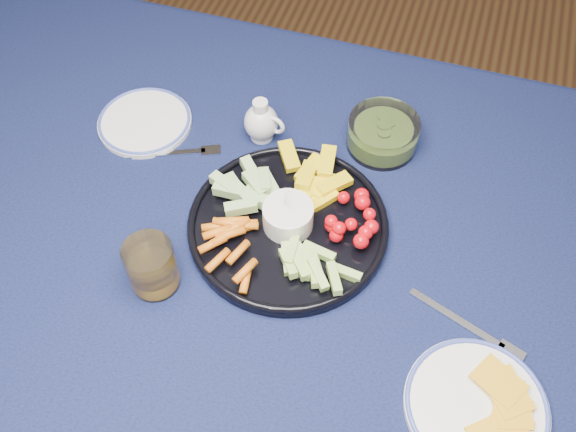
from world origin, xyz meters
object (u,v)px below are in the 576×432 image
(pickle_bowl, at_px, (383,135))
(cheese_plate, at_px, (477,405))
(dining_table, at_px, (272,268))
(crudite_platter, at_px, (287,222))
(creamer_pitcher, at_px, (262,122))
(juice_tumbler, at_px, (152,268))
(side_plate_extra, at_px, (145,121))

(pickle_bowl, bearing_deg, cheese_plate, -62.08)
(dining_table, xyz_separation_m, crudite_platter, (0.02, 0.03, 0.11))
(dining_table, xyz_separation_m, pickle_bowl, (0.13, 0.27, 0.12))
(creamer_pitcher, bearing_deg, juice_tumbler, -99.69)
(crudite_platter, bearing_deg, creamer_pitcher, 119.97)
(cheese_plate, bearing_deg, pickle_bowl, 117.92)
(juice_tumbler, bearing_deg, creamer_pitcher, 80.31)
(dining_table, bearing_deg, pickle_bowl, 64.26)
(dining_table, height_order, pickle_bowl, pickle_bowl)
(crudite_platter, xyz_separation_m, juice_tumbler, (-0.17, -0.16, 0.02))
(dining_table, distance_m, side_plate_extra, 0.38)
(dining_table, distance_m, pickle_bowl, 0.32)
(dining_table, distance_m, juice_tumbler, 0.24)
(dining_table, bearing_deg, crudite_platter, 60.30)
(crudite_platter, height_order, cheese_plate, crudite_platter)
(juice_tumbler, bearing_deg, cheese_plate, -5.82)
(side_plate_extra, bearing_deg, creamer_pitcher, 9.65)
(crudite_platter, height_order, creamer_pitcher, crudite_platter)
(side_plate_extra, bearing_deg, dining_table, -29.95)
(cheese_plate, relative_size, side_plate_extra, 1.14)
(crudite_platter, distance_m, side_plate_extra, 0.37)
(side_plate_extra, bearing_deg, cheese_plate, -28.11)
(cheese_plate, relative_size, juice_tumbler, 2.20)
(creamer_pitcher, relative_size, juice_tumbler, 0.95)
(pickle_bowl, bearing_deg, dining_table, -115.74)
(creamer_pitcher, xyz_separation_m, pickle_bowl, (0.22, 0.05, -0.01))
(crudite_platter, bearing_deg, pickle_bowl, 64.81)
(creamer_pitcher, bearing_deg, pickle_bowl, 12.00)
(juice_tumbler, height_order, side_plate_extra, juice_tumbler)
(cheese_plate, bearing_deg, juice_tumbler, 174.18)
(crudite_platter, relative_size, pickle_bowl, 2.59)
(creamer_pitcher, distance_m, pickle_bowl, 0.22)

